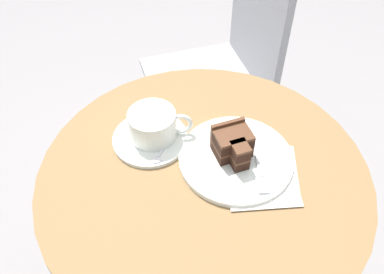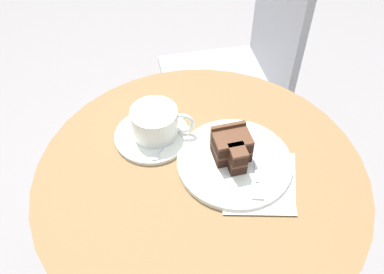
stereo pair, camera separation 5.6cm
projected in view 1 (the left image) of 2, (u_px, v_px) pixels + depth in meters
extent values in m
cylinder|color=brown|center=(204.00, 177.00, 0.82)|extent=(0.66, 0.66, 0.03)
cylinder|color=silver|center=(201.00, 257.00, 1.08)|extent=(0.07, 0.07, 0.67)
cylinder|color=silver|center=(150.00, 139.00, 0.86)|extent=(0.16, 0.16, 0.01)
cylinder|color=silver|center=(152.00, 125.00, 0.84)|extent=(0.10, 0.10, 0.06)
cylinder|color=beige|center=(151.00, 114.00, 0.82)|extent=(0.09, 0.09, 0.00)
torus|color=silver|center=(180.00, 124.00, 0.84)|extent=(0.05, 0.01, 0.05)
cube|color=silver|center=(167.00, 142.00, 0.85)|extent=(0.04, 0.08, 0.00)
ellipsoid|color=silver|center=(156.00, 160.00, 0.81)|extent=(0.02, 0.02, 0.00)
cylinder|color=silver|center=(236.00, 159.00, 0.82)|extent=(0.23, 0.23, 0.01)
cube|color=black|center=(231.00, 148.00, 0.82)|extent=(0.08, 0.07, 0.02)
cube|color=black|center=(239.00, 161.00, 0.80)|extent=(0.04, 0.04, 0.02)
cube|color=#4C2B19|center=(232.00, 144.00, 0.81)|extent=(0.08, 0.07, 0.01)
cube|color=#4C2B19|center=(239.00, 156.00, 0.79)|extent=(0.04, 0.04, 0.01)
cube|color=black|center=(233.00, 139.00, 0.80)|extent=(0.08, 0.07, 0.02)
cube|color=black|center=(240.00, 152.00, 0.78)|extent=(0.04, 0.04, 0.02)
cube|color=#4C2B19|center=(233.00, 134.00, 0.79)|extent=(0.08, 0.07, 0.01)
cube|color=#4C2B19|center=(241.00, 147.00, 0.77)|extent=(0.04, 0.04, 0.01)
cube|color=#4C2B19|center=(227.00, 133.00, 0.82)|extent=(0.07, 0.03, 0.06)
cube|color=silver|center=(257.00, 155.00, 0.82)|extent=(0.01, 0.12, 0.00)
cube|color=silver|center=(263.00, 185.00, 0.77)|extent=(0.02, 0.04, 0.00)
cube|color=silver|center=(260.00, 173.00, 0.81)|extent=(0.16, 0.16, 0.00)
cube|color=silver|center=(260.00, 179.00, 0.79)|extent=(0.14, 0.14, 0.00)
cylinder|color=#9E9EA3|center=(153.00, 110.00, 1.66)|extent=(0.02, 0.02, 0.44)
cylinder|color=#9E9EA3|center=(175.00, 169.00, 1.45)|extent=(0.02, 0.02, 0.44)
cylinder|color=#9E9EA3|center=(227.00, 94.00, 1.72)|extent=(0.02, 0.02, 0.44)
cylinder|color=#9E9EA3|center=(258.00, 148.00, 1.51)|extent=(0.02, 0.02, 0.44)
cube|color=#9E9EA3|center=(204.00, 83.00, 1.42)|extent=(0.47, 0.47, 0.02)
cube|color=#9E9EA3|center=(259.00, 13.00, 1.28)|extent=(0.12, 0.35, 0.46)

